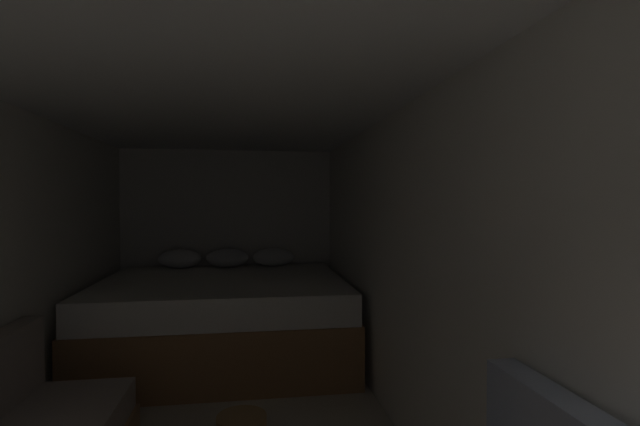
# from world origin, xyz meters

# --- Properties ---
(wall_back) EXTENTS (2.42, 0.05, 2.03)m
(wall_back) POSITION_xyz_m (0.00, 4.99, 1.01)
(wall_back) COLOR silver
(wall_back) RESTS_ON ground
(wall_right) EXTENTS (0.05, 5.38, 2.03)m
(wall_right) POSITION_xyz_m (1.18, 2.28, 1.01)
(wall_right) COLOR silver
(wall_right) RESTS_ON ground
(ceiling_slab) EXTENTS (2.42, 5.38, 0.05)m
(ceiling_slab) POSITION_xyz_m (0.00, 2.28, 2.05)
(ceiling_slab) COLOR white
(ceiling_slab) RESTS_ON wall_left
(bed) EXTENTS (2.20, 1.86, 0.94)m
(bed) POSITION_xyz_m (0.00, 4.00, 0.38)
(bed) COLOR olive
(bed) RESTS_ON ground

